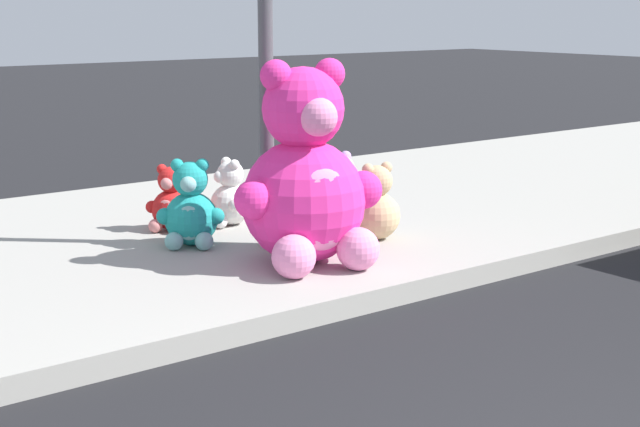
{
  "coord_description": "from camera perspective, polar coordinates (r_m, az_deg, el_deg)",
  "views": [
    {
      "loc": [
        -2.97,
        -1.44,
        1.94
      ],
      "look_at": [
        0.89,
        3.6,
        0.55
      ],
      "focal_mm": 53.31,
      "sensor_mm": 36.0,
      "label": 1
    }
  ],
  "objects": [
    {
      "name": "plush_teal",
      "position": [
        7.27,
        -7.76,
        0.14
      ],
      "size": [
        0.47,
        0.48,
        0.67
      ],
      "color": "teal",
      "rests_on": "sidewalk"
    },
    {
      "name": "plush_red",
      "position": [
        7.81,
        -8.93,
        0.56
      ],
      "size": [
        0.39,
        0.38,
        0.54
      ],
      "color": "red",
      "rests_on": "sidewalk"
    },
    {
      "name": "sidewalk",
      "position": [
        7.51,
        -12.93,
        -2.35
      ],
      "size": [
        28.0,
        4.4,
        0.15
      ],
      "primitive_type": "cube",
      "color": "#9E9B93",
      "rests_on": "ground_plane"
    },
    {
      "name": "plush_tan",
      "position": [
        7.44,
        3.34,
        0.32
      ],
      "size": [
        0.47,
        0.42,
        0.61
      ],
      "color": "tan",
      "rests_on": "sidewalk"
    },
    {
      "name": "plush_pink_large",
      "position": [
        6.65,
        -0.84,
        1.82
      ],
      "size": [
        1.09,
        1.01,
        1.44
      ],
      "color": "#F22D93",
      "rests_on": "sidewalk"
    },
    {
      "name": "plush_white",
      "position": [
        7.94,
        -5.49,
        0.91
      ],
      "size": [
        0.39,
        0.43,
        0.56
      ],
      "color": "white",
      "rests_on": "sidewalk"
    },
    {
      "name": "sign_pole",
      "position": [
        7.06,
        -3.3,
        11.58
      ],
      "size": [
        0.56,
        0.11,
        3.2
      ],
      "color": "#4C4C51",
      "rests_on": "sidewalk"
    },
    {
      "name": "plush_lavender",
      "position": [
        7.89,
        1.09,
        1.06
      ],
      "size": [
        0.46,
        0.44,
        0.62
      ],
      "color": "#B28CD8",
      "rests_on": "sidewalk"
    }
  ]
}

